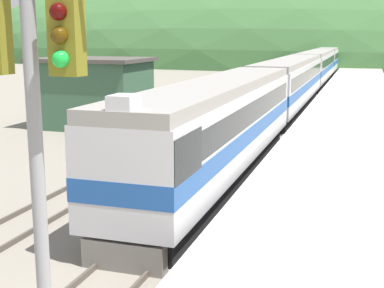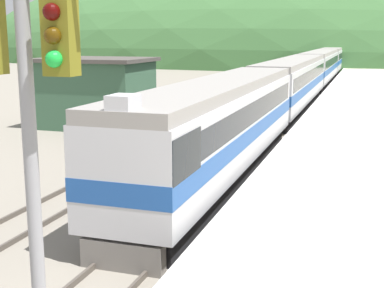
{
  "view_description": "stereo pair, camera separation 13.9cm",
  "coord_description": "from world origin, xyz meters",
  "px_view_note": "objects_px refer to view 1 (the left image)",
  "views": [
    {
      "loc": [
        5.55,
        -1.25,
        5.87
      ],
      "look_at": [
        0.34,
        14.97,
        2.42
      ],
      "focal_mm": 50.0,
      "sensor_mm": 36.0,
      "label": 1
    },
    {
      "loc": [
        5.68,
        -1.21,
        5.87
      ],
      "look_at": [
        0.34,
        14.97,
        2.42
      ],
      "focal_mm": 50.0,
      "sensor_mm": 36.0,
      "label": 2
    }
  ],
  "objects_px": {
    "carriage_second": "(291,83)",
    "carriage_fourth": "(329,59)",
    "carriage_third": "(317,67)",
    "express_train_lead_car": "(218,127)",
    "signal_mast_main": "(33,115)"
  },
  "relations": [
    {
      "from": "carriage_second",
      "to": "express_train_lead_car",
      "type": "bearing_deg",
      "value": -90.0
    },
    {
      "from": "express_train_lead_car",
      "to": "carriage_second",
      "type": "height_order",
      "value": "express_train_lead_car"
    },
    {
      "from": "carriage_second",
      "to": "carriage_third",
      "type": "relative_size",
      "value": 1.0
    },
    {
      "from": "carriage_fourth",
      "to": "signal_mast_main",
      "type": "xyz_separation_m",
      "value": [
        1.39,
        -84.11,
        2.6
      ]
    },
    {
      "from": "carriage_fourth",
      "to": "carriage_second",
      "type": "bearing_deg",
      "value": -90.0
    },
    {
      "from": "carriage_second",
      "to": "carriage_third",
      "type": "distance_m",
      "value": 23.63
    },
    {
      "from": "signal_mast_main",
      "to": "carriage_second",
      "type": "bearing_deg",
      "value": 92.15
    },
    {
      "from": "carriage_fourth",
      "to": "signal_mast_main",
      "type": "distance_m",
      "value": 84.16
    },
    {
      "from": "express_train_lead_car",
      "to": "carriage_second",
      "type": "xyz_separation_m",
      "value": [
        0.0,
        22.11,
        -0.01
      ]
    },
    {
      "from": "express_train_lead_car",
      "to": "carriage_fourth",
      "type": "height_order",
      "value": "express_train_lead_car"
    },
    {
      "from": "carriage_fourth",
      "to": "carriage_third",
      "type": "bearing_deg",
      "value": -90.0
    },
    {
      "from": "carriage_third",
      "to": "carriage_fourth",
      "type": "distance_m",
      "value": 23.63
    },
    {
      "from": "carriage_second",
      "to": "carriage_fourth",
      "type": "xyz_separation_m",
      "value": [
        0.0,
        47.27,
        0.0
      ]
    },
    {
      "from": "carriage_fourth",
      "to": "express_train_lead_car",
      "type": "bearing_deg",
      "value": -90.0
    },
    {
      "from": "carriage_fourth",
      "to": "signal_mast_main",
      "type": "bearing_deg",
      "value": -89.06
    }
  ]
}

